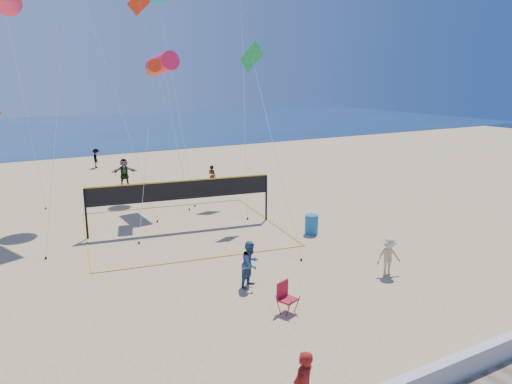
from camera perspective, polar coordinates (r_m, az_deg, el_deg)
ground at (r=13.70m, az=0.05°, el=-19.07°), size 120.00×120.00×0.00m
ocean at (r=72.64m, az=-25.28°, el=6.23°), size 140.00×50.00×0.03m
bystander_a at (r=17.73m, az=-0.63°, el=-8.22°), size 1.01×0.94×1.67m
bystander_b at (r=19.37m, az=14.91°, el=-7.11°), size 1.06×0.79×1.46m
far_person_1 at (r=34.87m, az=-14.82°, el=2.22°), size 1.78×0.90×1.83m
far_person_2 at (r=33.21m, az=-5.04°, el=1.79°), size 0.59×0.66×1.50m
far_person_4 at (r=42.20m, az=-17.80°, el=3.69°), size 0.73×1.08×1.54m
camp_chair at (r=16.04m, az=3.37°, el=-11.70°), size 0.67×0.78×1.11m
trash_barrel at (r=23.65m, az=6.36°, el=-3.70°), size 0.74×0.74×0.93m
volleyball_net at (r=24.25m, az=-8.53°, el=-0.43°), size 10.32×10.19×2.41m
kite_2 at (r=27.01m, az=-11.62°, el=13.69°), size 3.22×5.70×8.11m
kite_4 at (r=25.04m, az=-0.20°, el=14.13°), size 2.29×6.90×9.00m
kite_9 at (r=35.94m, az=-12.90°, el=19.26°), size 2.35×3.99×12.84m
kite_10 at (r=28.87m, az=-10.68°, el=14.19°), size 1.21×3.56×8.59m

